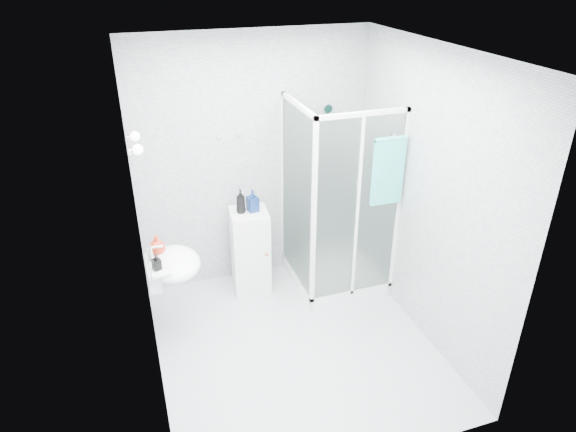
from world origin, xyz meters
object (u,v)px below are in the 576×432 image
object	(u,v)px
wall_basin	(171,265)
shampoo_bottle_a	(241,201)
soap_dispenser_orange	(157,245)
soap_dispenser_black	(156,262)
shower_enclosure	(332,250)
storage_cabinet	(250,251)
shampoo_bottle_b	(253,201)
hand_towel	(388,169)

from	to	relation	value
wall_basin	shampoo_bottle_a	xyz separation A→B (m)	(0.77, 0.58, 0.23)
soap_dispenser_orange	soap_dispenser_black	bearing A→B (deg)	-97.15
wall_basin	shampoo_bottle_a	bearing A→B (deg)	36.82
soap_dispenser_orange	shampoo_bottle_a	bearing A→B (deg)	28.83
shower_enclosure	storage_cabinet	bearing A→B (deg)	162.88
shampoo_bottle_b	soap_dispenser_black	world-z (taller)	shampoo_bottle_b
storage_cabinet	hand_towel	distance (m)	1.66
shampoo_bottle_a	shampoo_bottle_b	distance (m)	0.12
shower_enclosure	shampoo_bottle_b	xyz separation A→B (m)	(-0.76, 0.26, 0.57)
shampoo_bottle_a	storage_cabinet	bearing A→B (deg)	-9.47
hand_towel	soap_dispenser_orange	distance (m)	2.15
shower_enclosure	soap_dispenser_black	distance (m)	1.90
shampoo_bottle_b	shampoo_bottle_a	bearing A→B (deg)	179.40
storage_cabinet	shampoo_bottle_a	bearing A→B (deg)	176.24
storage_cabinet	shampoo_bottle_b	size ratio (longest dim) A/B	3.98
storage_cabinet	soap_dispenser_orange	world-z (taller)	soap_dispenser_orange
shampoo_bottle_b	soap_dispenser_black	distance (m)	1.25
storage_cabinet	soap_dispenser_black	world-z (taller)	soap_dispenser_black
shower_enclosure	hand_towel	size ratio (longest dim) A/B	3.08
shampoo_bottle_a	soap_dispenser_orange	size ratio (longest dim) A/B	1.34
hand_towel	shampoo_bottle_a	xyz separation A→B (m)	(-1.22, 0.66, -0.43)
shower_enclosure	storage_cabinet	distance (m)	0.84
hand_towel	shampoo_bottle_a	world-z (taller)	hand_towel
shampoo_bottle_a	shampoo_bottle_b	bearing A→B (deg)	-0.60
wall_basin	shower_enclosure	bearing A→B (deg)	10.81
wall_basin	shampoo_bottle_b	world-z (taller)	shampoo_bottle_b
wall_basin	hand_towel	world-z (taller)	hand_towel
shower_enclosure	wall_basin	bearing A→B (deg)	-169.19
wall_basin	storage_cabinet	xyz separation A→B (m)	(0.85, 0.56, -0.35)
shower_enclosure	soap_dispenser_orange	distance (m)	1.83
shower_enclosure	shampoo_bottle_b	distance (m)	0.99
wall_basin	soap_dispenser_black	distance (m)	0.23
soap_dispenser_black	hand_towel	bearing A→B (deg)	1.53
shower_enclosure	shampoo_bottle_b	world-z (taller)	shower_enclosure
shampoo_bottle_a	soap_dispenser_orange	distance (m)	0.99
hand_towel	soap_dispenser_orange	world-z (taller)	hand_towel
shower_enclosure	soap_dispenser_black	size ratio (longest dim) A/B	13.98
shower_enclosure	shampoo_bottle_a	xyz separation A→B (m)	(-0.88, 0.26, 0.58)
shower_enclosure	hand_towel	bearing A→B (deg)	-49.83
shampoo_bottle_a	soap_dispenser_orange	world-z (taller)	shampoo_bottle_a
storage_cabinet	hand_towel	xyz separation A→B (m)	(1.15, -0.65, 1.01)
wall_basin	soap_dispenser_orange	size ratio (longest dim) A/B	3.03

